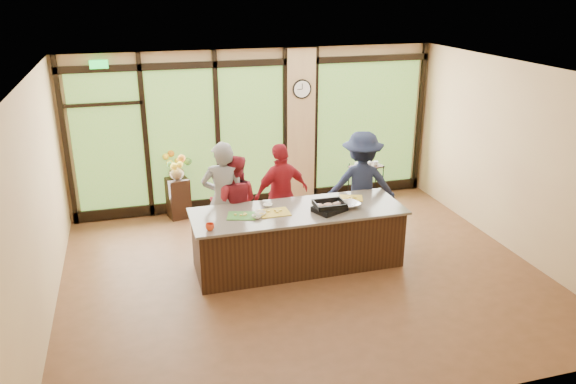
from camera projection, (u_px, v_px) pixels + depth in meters
floor at (304, 274)px, 8.43m from camera, size 7.00×7.00×0.00m
ceiling at (306, 72)px, 7.38m from camera, size 7.00×7.00×0.00m
back_wall at (257, 130)px, 10.61m from camera, size 7.00×0.00×7.00m
left_wall at (38, 205)px, 7.00m from camera, size 0.00×6.00×6.00m
right_wall at (517, 160)px, 8.81m from camera, size 0.00×6.00×6.00m
window_wall at (266, 135)px, 10.65m from camera, size 6.90×0.12×3.00m
island_base at (298, 239)px, 8.55m from camera, size 3.10×1.00×0.88m
countertop at (298, 211)px, 8.39m from camera, size 3.20×1.10×0.04m
wall_clock at (302, 89)px, 10.45m from camera, size 0.36×0.04×0.36m
cook_left at (224, 200)px, 8.74m from camera, size 0.75×0.56×1.87m
cook_midleft at (234, 204)px, 8.88m from camera, size 0.93×0.81×1.63m
cook_midright at (281, 194)px, 9.18m from camera, size 1.08×0.69×1.72m
cook_right at (361, 185)px, 9.41m from camera, size 1.34×1.00×1.84m
roasting_pan at (329, 209)px, 8.33m from camera, size 0.55×0.50×0.08m
mixing_bowl at (350, 205)px, 8.48m from camera, size 0.37×0.37×0.08m
cutting_board_left at (242, 216)px, 8.16m from camera, size 0.49×0.42×0.01m
cutting_board_center at (274, 213)px, 8.27m from camera, size 0.45×0.34×0.01m
cutting_board_right at (351, 198)px, 8.84m from camera, size 0.43×0.38×0.01m
prep_bowl_near at (260, 214)px, 8.19m from camera, size 0.21×0.21×0.05m
prep_bowl_mid at (257, 217)px, 8.09m from camera, size 0.15×0.15×0.04m
prep_bowl_far at (268, 205)px, 8.53m from camera, size 0.18×0.18×0.03m
red_ramekin at (210, 227)px, 7.69m from camera, size 0.16×0.16×0.10m
flower_stand at (178, 198)px, 10.37m from camera, size 0.45×0.45×0.75m
flower_vase at (176, 171)px, 10.19m from camera, size 0.36×0.36×0.30m
bar_cart at (366, 179)px, 10.94m from camera, size 0.70×0.50×0.86m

